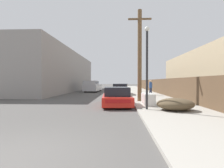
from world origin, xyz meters
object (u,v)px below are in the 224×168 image
object	(u,v)px
car_parked_mid	(121,90)
utility_pole	(140,54)
discarded_fridge	(148,99)
pickup_truck	(93,86)
street_lamp	(147,61)
pedestrian	(151,87)
parked_sports_car_red	(117,97)
brush_pile	(175,104)

from	to	relation	value
car_parked_mid	utility_pole	distance (m)	7.83
discarded_fridge	utility_pole	world-z (taller)	utility_pole
utility_pole	car_parked_mid	bearing A→B (deg)	101.43
pickup_truck	street_lamp	xyz separation A→B (m)	(5.80, -17.84, 1.86)
pedestrian	parked_sports_car_red	bearing A→B (deg)	-115.42
brush_pile	utility_pole	bearing A→B (deg)	107.74
pickup_truck	utility_pole	distance (m)	15.22
discarded_fridge	pickup_truck	distance (m)	17.12
brush_pile	street_lamp	bearing A→B (deg)	170.14
parked_sports_car_red	car_parked_mid	size ratio (longest dim) A/B	0.93
pickup_truck	pedestrian	bearing A→B (deg)	137.27
discarded_fridge	pedestrian	distance (m)	8.19
car_parked_mid	pedestrian	bearing A→B (deg)	-15.75
car_parked_mid	brush_pile	bearing A→B (deg)	-71.39
utility_pole	discarded_fridge	bearing A→B (deg)	-82.34
pickup_truck	brush_pile	world-z (taller)	pickup_truck
car_parked_mid	pickup_truck	distance (m)	8.05
parked_sports_car_red	street_lamp	bearing A→B (deg)	-56.65
car_parked_mid	pickup_truck	xyz separation A→B (m)	(-4.44, 6.71, 0.24)
parked_sports_car_red	brush_pile	bearing A→B (deg)	-42.09
street_lamp	utility_pole	bearing A→B (deg)	89.14
discarded_fridge	pickup_truck	xyz separation A→B (m)	(-6.16, 15.97, 0.39)
discarded_fridge	brush_pile	world-z (taller)	discarded_fridge
brush_pile	pedestrian	distance (m)	10.18
car_parked_mid	street_lamp	size ratio (longest dim) A/B	1.07
pickup_truck	street_lamp	world-z (taller)	street_lamp
parked_sports_car_red	discarded_fridge	bearing A→B (deg)	-14.34
street_lamp	brush_pile	bearing A→B (deg)	-9.86
discarded_fridge	brush_pile	xyz separation A→B (m)	(1.09, -2.13, -0.05)
pickup_truck	parked_sports_car_red	bearing A→B (deg)	107.82
discarded_fridge	pedestrian	bearing A→B (deg)	78.39
car_parked_mid	street_lamp	world-z (taller)	street_lamp
brush_pile	pickup_truck	bearing A→B (deg)	111.85
pedestrian	brush_pile	bearing A→B (deg)	-92.72
street_lamp	parked_sports_car_red	bearing A→B (deg)	126.64
discarded_fridge	pedestrian	size ratio (longest dim) A/B	1.01
parked_sports_car_red	pickup_truck	world-z (taller)	pickup_truck
parked_sports_car_red	pedestrian	distance (m)	8.45
pickup_truck	utility_pole	xyz separation A→B (m)	(5.87, -13.75, 2.87)
pickup_truck	brush_pile	size ratio (longest dim) A/B	2.90
parked_sports_car_red	brush_pile	world-z (taller)	parked_sports_car_red
discarded_fridge	brush_pile	bearing A→B (deg)	-63.36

